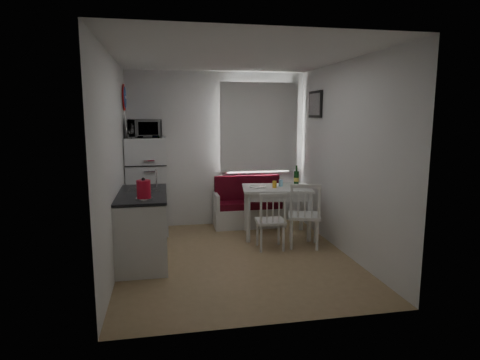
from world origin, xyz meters
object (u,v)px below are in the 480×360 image
(kettle, at_px, (144,189))
(chair_right, at_px, (307,208))
(dining_table, at_px, (277,193))
(fridge, at_px, (147,186))
(microwave, at_px, (145,129))
(kitchen_counter, at_px, (143,226))
(wine_bottle, at_px, (296,175))
(bench, at_px, (249,210))
(chair_left, at_px, (272,215))

(kettle, bearing_deg, chair_right, 13.37)
(dining_table, distance_m, fridge, 2.05)
(dining_table, distance_m, microwave, 2.26)
(microwave, bearing_deg, kitchen_counter, -90.94)
(dining_table, height_order, chair_right, chair_right)
(microwave, height_order, wine_bottle, microwave)
(bench, relative_size, dining_table, 1.05)
(bench, distance_m, fridge, 1.74)
(kitchen_counter, relative_size, dining_table, 1.16)
(kettle, distance_m, wine_bottle, 2.63)
(bench, bearing_deg, chair_right, -67.02)
(bench, distance_m, microwave, 2.18)
(bench, distance_m, chair_left, 1.32)
(fridge, relative_size, wine_bottle, 4.85)
(bench, xyz_separation_m, chair_left, (0.05, -1.30, 0.23))
(fridge, bearing_deg, kettle, -89.00)
(dining_table, bearing_deg, kettle, -140.11)
(fridge, distance_m, microwave, 0.91)
(dining_table, xyz_separation_m, wine_bottle, (0.35, 0.10, 0.25))
(fridge, bearing_deg, chair_left, -34.57)
(chair_right, bearing_deg, fridge, 168.27)
(fridge, bearing_deg, wine_bottle, -10.55)
(bench, distance_m, wine_bottle, 1.07)
(fridge, xyz_separation_m, wine_bottle, (2.33, -0.43, 0.17))
(bench, bearing_deg, wine_bottle, -39.55)
(microwave, bearing_deg, dining_table, -13.74)
(dining_table, relative_size, kettle, 4.37)
(kitchen_counter, distance_m, wine_bottle, 2.53)
(bench, height_order, chair_left, bench)
(microwave, bearing_deg, fridge, 90.00)
(chair_left, bearing_deg, fridge, 148.66)
(bench, xyz_separation_m, chair_right, (0.55, -1.31, 0.30))
(chair_right, relative_size, wine_bottle, 1.72)
(dining_table, height_order, chair_left, chair_left)
(chair_left, relative_size, chair_right, 0.82)
(wine_bottle, bearing_deg, bench, 140.45)
(fridge, xyz_separation_m, microwave, (0.00, -0.05, 0.91))
(chair_right, xyz_separation_m, fridge, (-2.23, 1.20, 0.18))
(bench, xyz_separation_m, wine_bottle, (0.65, -0.54, 0.66))
(dining_table, bearing_deg, microwave, 174.71)
(bench, bearing_deg, chair_left, -87.58)
(kitchen_counter, xyz_separation_m, kettle, (0.05, -0.48, 0.57))
(microwave, bearing_deg, bench, 5.39)
(kitchen_counter, distance_m, chair_left, 1.75)
(kitchen_counter, bearing_deg, dining_table, 19.62)
(dining_table, xyz_separation_m, kettle, (-1.95, -1.19, 0.34))
(kitchen_counter, distance_m, kettle, 0.75)
(kitchen_counter, relative_size, chair_right, 2.42)
(chair_left, xyz_separation_m, fridge, (-1.73, 1.19, 0.25))
(chair_right, distance_m, wine_bottle, 0.85)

